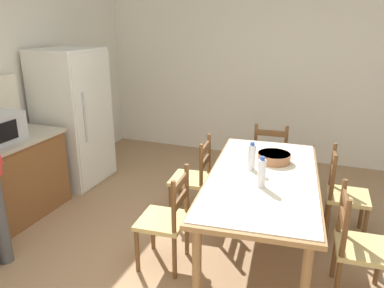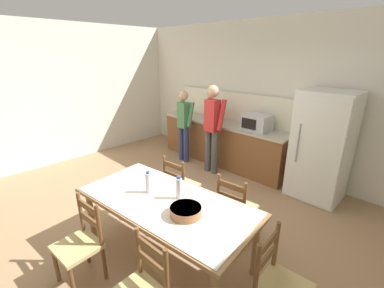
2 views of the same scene
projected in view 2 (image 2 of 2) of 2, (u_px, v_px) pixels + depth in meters
name	position (u px, v px, depth m)	size (l,w,h in m)	color
ground_plane	(162.00, 217.00, 3.79)	(8.32, 8.32, 0.00)	#9E7A56
wall_back	(263.00, 97.00, 5.10)	(6.52, 0.12, 2.90)	silver
wall_left	(62.00, 94.00, 5.46)	(0.12, 5.20, 2.90)	silver
kitchen_counter	(222.00, 142.00, 5.56)	(2.99, 0.66, 0.90)	brown
counter_splashback	(233.00, 106.00, 5.52)	(2.95, 0.03, 0.60)	#EFE8CB
refrigerator	(321.00, 147.00, 4.07)	(0.80, 0.73, 1.76)	silver
microwave	(257.00, 122.00, 4.82)	(0.50, 0.39, 0.30)	#B2B7BC
paper_bag	(216.00, 113.00, 5.44)	(0.24, 0.16, 0.36)	tan
dining_table	(165.00, 205.00, 2.84)	(2.14, 1.18, 0.76)	olive
bottle_near_centre	(148.00, 183.00, 2.93)	(0.07, 0.07, 0.27)	silver
bottle_off_centre	(179.00, 188.00, 2.81)	(0.07, 0.07, 0.27)	silver
serving_bowl	(186.00, 210.00, 2.54)	(0.32, 0.32, 0.09)	#9E6642
chair_side_far_left	(180.00, 186.00, 3.77)	(0.45, 0.43, 0.91)	brown
chair_head_end	(279.00, 285.00, 2.16)	(0.43, 0.45, 0.91)	brown
chair_side_far_right	(235.00, 208.00, 3.23)	(0.46, 0.44, 0.91)	brown
chair_side_near_left	(81.00, 244.00, 2.62)	(0.45, 0.43, 0.91)	brown
person_at_sink	(184.00, 123.00, 5.50)	(0.39, 0.27, 1.55)	navy
person_at_counter	(212.00, 125.00, 4.92)	(0.44, 0.30, 1.74)	#4C4C4C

